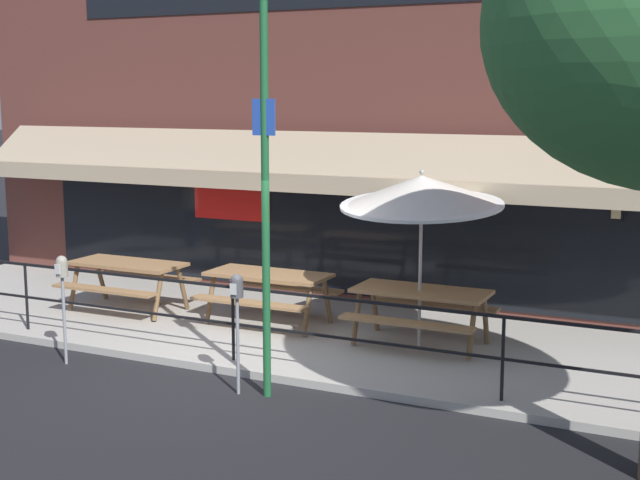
# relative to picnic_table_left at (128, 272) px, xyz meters

# --- Properties ---
(ground_plane) EXTENTS (120.00, 120.00, 0.00)m
(ground_plane) POSITION_rel_picnic_table_left_xyz_m (2.87, -1.86, -0.71)
(ground_plane) COLOR black
(patio_deck) EXTENTS (15.00, 4.00, 0.10)m
(patio_deck) POSITION_rel_picnic_table_left_xyz_m (2.87, 0.14, -0.66)
(patio_deck) COLOR #ADA89E
(patio_deck) RESTS_ON ground
(restaurant_building) EXTENTS (15.00, 1.60, 7.81)m
(restaurant_building) POSITION_rel_picnic_table_left_xyz_m (2.87, 2.36, 3.17)
(restaurant_building) COLOR brown
(restaurant_building) RESTS_ON ground
(patio_railing) EXTENTS (13.84, 0.04, 0.97)m
(patio_railing) POSITION_rel_picnic_table_left_xyz_m (2.87, -1.56, 0.09)
(patio_railing) COLOR black
(patio_railing) RESTS_ON patio_deck
(picnic_table_left) EXTENTS (1.80, 1.42, 0.76)m
(picnic_table_left) POSITION_rel_picnic_table_left_xyz_m (0.00, 0.00, 0.00)
(picnic_table_left) COLOR #997047
(picnic_table_left) RESTS_ON patio_deck
(picnic_table_centre) EXTENTS (1.80, 1.42, 0.76)m
(picnic_table_centre) POSITION_rel_picnic_table_left_xyz_m (2.38, 0.22, 0.00)
(picnic_table_centre) COLOR #997047
(picnic_table_centre) RESTS_ON patio_deck
(picnic_table_right) EXTENTS (1.80, 1.42, 0.76)m
(picnic_table_right) POSITION_rel_picnic_table_left_xyz_m (4.77, 0.14, 0.00)
(picnic_table_right) COLOR #997047
(picnic_table_right) RESTS_ON patio_deck
(patio_umbrella_right) EXTENTS (2.14, 2.14, 2.39)m
(patio_umbrella_right) POSITION_rel_picnic_table_left_xyz_m (4.77, 0.08, 1.47)
(patio_umbrella_right) COLOR #B7B2A8
(patio_umbrella_right) RESTS_ON patio_deck
(parking_meter_near) EXTENTS (0.15, 0.16, 1.42)m
(parking_meter_near) POSITION_rel_picnic_table_left_xyz_m (0.83, -2.37, 0.44)
(parking_meter_near) COLOR gray
(parking_meter_near) RESTS_ON ground
(parking_meter_far) EXTENTS (0.15, 0.16, 1.42)m
(parking_meter_far) POSITION_rel_picnic_table_left_xyz_m (3.44, -2.40, 0.44)
(parking_meter_far) COLOR gray
(parking_meter_far) RESTS_ON ground
(street_sign_pole) EXTENTS (0.28, 0.09, 4.44)m
(street_sign_pole) POSITION_rel_picnic_table_left_xyz_m (3.78, -2.31, 1.57)
(street_sign_pole) COLOR #1E6033
(street_sign_pole) RESTS_ON ground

